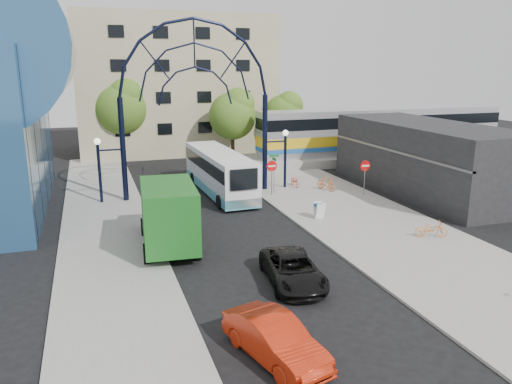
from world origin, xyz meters
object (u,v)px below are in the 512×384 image
object	(u,v)px
street_name_sign	(274,165)
black_suv	(293,269)
bike_far_a	(432,229)
gateway_arch	(195,72)
bike_near_b	(326,183)
tree_north_b	(122,106)
city_bus	(219,171)
do_not_enter_sign	(365,169)
sandwich_board	(319,208)
stop_sign	(272,169)
tree_north_a	(234,113)
tree_north_c	(285,113)
green_truck	(168,214)
train_car	(383,130)
bike_near_a	(295,181)
red_sedan	(275,339)

from	to	relation	value
street_name_sign	black_suv	world-z (taller)	street_name_sign
black_suv	bike_far_a	bearing A→B (deg)	24.14
gateway_arch	bike_near_b	bearing A→B (deg)	-11.66
tree_north_b	city_bus	world-z (taller)	tree_north_b
city_bus	bike_far_a	world-z (taller)	city_bus
do_not_enter_sign	gateway_arch	bearing A→B (deg)	160.01
sandwich_board	tree_north_b	distance (m)	26.15
stop_sign	sandwich_board	world-z (taller)	stop_sign
street_name_sign	bike_far_a	distance (m)	12.57
tree_north_a	city_bus	size ratio (longest dim) A/B	0.63
gateway_arch	tree_north_c	distance (m)	18.95
city_bus	green_truck	xyz separation A→B (m)	(-5.26, -9.95, 0.14)
sandwich_board	tree_north_a	size ratio (longest dim) A/B	0.14
do_not_enter_sign	bike_near_b	xyz separation A→B (m)	(-1.90, 2.12, -1.31)
do_not_enter_sign	city_bus	size ratio (longest dim) A/B	0.22
do_not_enter_sign	tree_north_b	world-z (taller)	tree_north_b
train_car	tree_north_a	bearing A→B (deg)	164.20
street_name_sign	sandwich_board	size ratio (longest dim) A/B	2.83
sandwich_board	train_car	world-z (taller)	train_car
tree_north_c	city_bus	size ratio (longest dim) A/B	0.59
do_not_enter_sign	bike_far_a	size ratio (longest dim) A/B	1.47
do_not_enter_sign	green_truck	world-z (taller)	green_truck
tree_north_b	city_bus	xyz separation A→B (m)	(5.52, -15.57, -3.69)
do_not_enter_sign	bike_near_b	distance (m)	3.14
do_not_enter_sign	sandwich_board	bearing A→B (deg)	-143.32
bike_near_a	tree_north_c	bearing A→B (deg)	75.49
do_not_enter_sign	tree_north_c	distance (m)	18.11
train_car	black_suv	xyz separation A→B (m)	(-19.37, -23.78, -2.26)
street_name_sign	black_suv	distance (m)	15.16
gateway_arch	tree_north_a	distance (m)	13.98
tree_north_c	street_name_sign	bearing A→B (deg)	-114.31
gateway_arch	do_not_enter_sign	xyz separation A→B (m)	(11.00, -4.00, -6.58)
sandwich_board	train_car	distance (m)	21.65
gateway_arch	tree_north_a	size ratio (longest dim) A/B	1.95
do_not_enter_sign	stop_sign	bearing A→B (deg)	162.12
tree_north_a	gateway_arch	bearing A→B (deg)	-117.17
tree_north_c	tree_north_a	bearing A→B (deg)	-161.56
black_suv	red_sedan	distance (m)	5.70
bike_near_b	bike_far_a	world-z (taller)	bike_near_b
tree_north_b	green_truck	bearing A→B (deg)	-89.42
tree_north_c	city_bus	bearing A→B (deg)	-127.68
train_car	bike_near_a	world-z (taller)	train_car
bike_near_a	city_bus	bearing A→B (deg)	-179.43
tree_north_b	black_suv	xyz separation A→B (m)	(4.51, -31.71, -4.63)
sandwich_board	bike_far_a	size ratio (longest dim) A/B	0.59
stop_sign	green_truck	distance (m)	11.34
black_suv	bike_near_a	distance (m)	17.19
stop_sign	tree_north_b	world-z (taller)	tree_north_b
street_name_sign	sandwich_board	distance (m)	6.78
sandwich_board	city_bus	size ratio (longest dim) A/B	0.09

